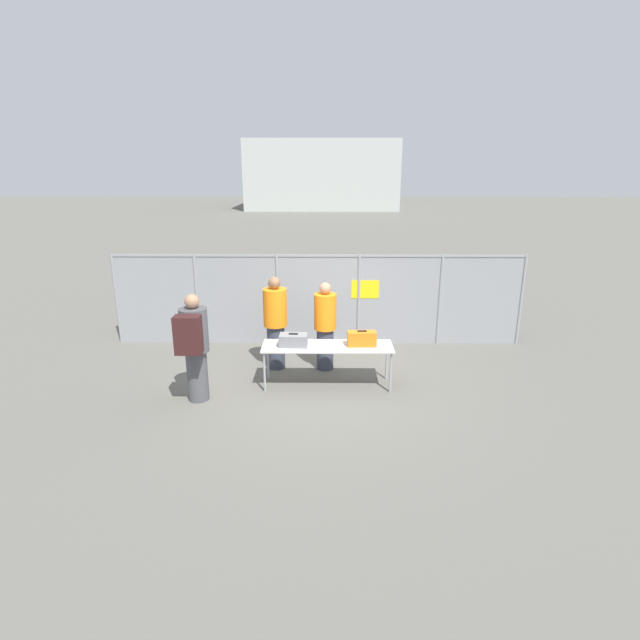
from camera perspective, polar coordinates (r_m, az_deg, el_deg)
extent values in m
plane|color=#605E56|center=(9.05, -0.43, -7.66)|extent=(120.00, 120.00, 0.00)
cylinder|color=gray|center=(11.85, -22.21, 2.21)|extent=(0.07, 0.07, 2.00)
cylinder|color=gray|center=(11.29, -13.87, 2.29)|extent=(0.07, 0.07, 2.00)
cylinder|color=gray|center=(10.98, -4.86, 2.33)|extent=(0.07, 0.07, 2.00)
cylinder|color=gray|center=(10.95, 4.43, 2.30)|extent=(0.07, 0.07, 2.00)
cylinder|color=gray|center=(11.21, 13.52, 2.22)|extent=(0.07, 0.07, 2.00)
cylinder|color=gray|center=(11.74, 21.99, 2.10)|extent=(0.07, 0.07, 2.00)
cube|color=gray|center=(10.93, -0.22, 2.32)|extent=(8.87, 0.01, 2.00)
cube|color=gray|center=(10.72, -0.23, 7.35)|extent=(8.87, 0.04, 0.04)
cube|color=yellow|center=(10.90, 5.18, 3.51)|extent=(0.60, 0.01, 0.40)
cube|color=#B2B2AD|center=(8.85, 0.86, -3.02)|extent=(2.32, 0.70, 0.02)
cylinder|color=#99999E|center=(8.78, -6.37, -5.95)|extent=(0.04, 0.04, 0.74)
cylinder|color=#99999E|center=(8.79, 8.08, -5.99)|extent=(0.04, 0.04, 0.74)
cylinder|color=#99999E|center=(9.31, -5.95, -4.56)|extent=(0.04, 0.04, 0.74)
cylinder|color=#99999E|center=(9.32, 7.64, -4.60)|extent=(0.04, 0.04, 0.74)
cube|color=slate|center=(8.81, -3.05, -2.31)|extent=(0.50, 0.31, 0.21)
cube|color=black|center=(8.78, -3.06, -1.59)|extent=(0.16, 0.03, 0.02)
cube|color=orange|center=(8.83, 4.80, -2.14)|extent=(0.51, 0.23, 0.26)
cube|color=black|center=(8.78, 4.82, -1.27)|extent=(0.16, 0.03, 0.02)
cylinder|color=#4C4C51|center=(8.67, -13.82, -6.16)|extent=(0.35, 0.35, 0.88)
cylinder|color=#4C4C51|center=(8.40, -14.21, -1.11)|extent=(0.46, 0.46, 0.73)
sphere|color=#A57A5B|center=(8.26, -14.45, 2.08)|extent=(0.24, 0.24, 0.24)
cube|color=#381919|center=(8.06, -14.84, -1.65)|extent=(0.41, 0.25, 0.61)
cylinder|color=#383D4C|center=(9.70, 0.59, -3.30)|extent=(0.32, 0.32, 0.82)
cylinder|color=orange|center=(9.46, 0.60, 0.97)|extent=(0.43, 0.43, 0.68)
sphere|color=#A57A5B|center=(9.34, 0.61, 3.64)|extent=(0.22, 0.22, 0.22)
cylinder|color=#383D4C|center=(9.78, -5.04, -3.04)|extent=(0.34, 0.34, 0.87)
cylinder|color=orange|center=(9.54, -5.17, 1.44)|extent=(0.45, 0.45, 0.72)
sphere|color=brown|center=(9.42, -5.24, 4.25)|extent=(0.23, 0.23, 0.23)
cube|color=silver|center=(12.54, 11.80, 1.22)|extent=(3.15, 1.58, 0.52)
sphere|color=black|center=(11.67, 9.89, -0.47)|extent=(0.64, 0.64, 0.64)
sphere|color=black|center=(13.29, 8.76, 1.75)|extent=(0.64, 0.64, 0.64)
cylinder|color=#59595B|center=(12.36, 2.04, 0.33)|extent=(1.10, 0.06, 0.06)
cube|color=#B2B7B2|center=(49.85, 0.22, 16.28)|extent=(13.71, 10.26, 6.14)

